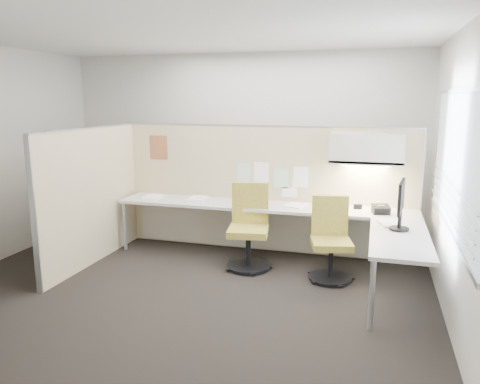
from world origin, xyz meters
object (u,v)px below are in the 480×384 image
(chair_right, at_px, (331,242))
(monitor, at_px, (401,202))
(phone, at_px, (380,209))
(desk, at_px, (285,218))
(chair_left, at_px, (249,229))

(chair_right, bearing_deg, monitor, -32.32)
(monitor, bearing_deg, chair_right, 77.80)
(monitor, xyz_separation_m, phone, (-0.19, 0.72, -0.26))
(chair_right, bearing_deg, desk, 135.74)
(chair_left, xyz_separation_m, phone, (1.59, 0.35, 0.29))
(chair_left, bearing_deg, phone, 3.45)
(monitor, height_order, phone, monitor)
(desk, distance_m, phone, 1.19)
(chair_right, distance_m, monitor, 0.98)
(chair_right, relative_size, phone, 3.96)
(chair_right, height_order, monitor, monitor)
(desk, relative_size, monitor, 7.50)
(chair_left, relative_size, monitor, 1.98)
(chair_left, bearing_deg, desk, 23.76)
(chair_left, distance_m, chair_right, 1.05)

